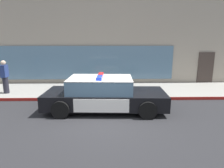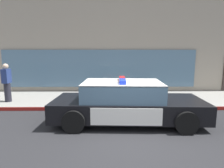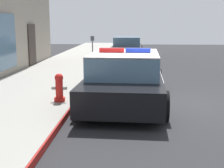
% 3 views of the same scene
% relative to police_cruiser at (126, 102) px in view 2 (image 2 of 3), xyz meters
% --- Properties ---
extents(ground, '(48.00, 48.00, 0.00)m').
position_rel_police_cruiser_xyz_m(ground, '(0.08, -1.00, -0.68)').
color(ground, '#262628').
extents(sidewalk, '(48.00, 3.29, 0.15)m').
position_rel_police_cruiser_xyz_m(sidewalk, '(0.08, 2.96, -0.61)').
color(sidewalk, gray).
rests_on(sidewalk, ground).
extents(curb_red_paint, '(28.80, 0.04, 0.14)m').
position_rel_police_cruiser_xyz_m(curb_red_paint, '(0.08, 1.29, -0.61)').
color(curb_red_paint, maroon).
rests_on(curb_red_paint, ground).
extents(storefront_building, '(18.17, 8.74, 9.48)m').
position_rel_police_cruiser_xyz_m(storefront_building, '(1.02, 8.98, 4.06)').
color(storefront_building, gray).
rests_on(storefront_building, ground).
extents(police_cruiser, '(5.00, 2.30, 1.49)m').
position_rel_police_cruiser_xyz_m(police_cruiser, '(0.00, 0.00, 0.00)').
color(police_cruiser, black).
rests_on(police_cruiser, ground).
extents(fire_hydrant, '(0.34, 0.39, 0.73)m').
position_rel_police_cruiser_xyz_m(fire_hydrant, '(-0.59, 1.68, -0.18)').
color(fire_hydrant, red).
rests_on(fire_hydrant, sidewalk).
extents(pedestrian_on_sidewalk, '(0.28, 0.40, 1.71)m').
position_rel_police_cruiser_xyz_m(pedestrian_on_sidewalk, '(-5.14, 2.22, 0.33)').
color(pedestrian_on_sidewalk, '#23232D').
rests_on(pedestrian_on_sidewalk, sidewalk).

